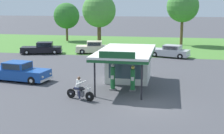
% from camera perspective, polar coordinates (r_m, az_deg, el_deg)
% --- Properties ---
extents(ground_plane, '(300.00, 300.00, 0.00)m').
position_cam_1_polar(ground_plane, '(19.86, 6.31, -6.93)').
color(ground_plane, '#424247').
extents(grass_verge_strip, '(120.00, 24.00, 0.01)m').
position_cam_1_polar(grass_verge_strip, '(49.21, 9.37, 4.04)').
color(grass_verge_strip, '#477A33').
rests_on(grass_verge_strip, ground).
extents(service_station_kiosk, '(4.11, 7.75, 3.26)m').
position_cam_1_polar(service_station_kiosk, '(25.23, 3.02, 0.99)').
color(service_station_kiosk, silver).
rests_on(service_station_kiosk, ground).
extents(gas_pump_nearside, '(0.44, 0.44, 2.00)m').
position_cam_1_polar(gas_pump_nearside, '(22.83, 0.15, -2.02)').
color(gas_pump_nearside, slate).
rests_on(gas_pump_nearside, ground).
extents(gas_pump_offside, '(0.44, 0.44, 1.90)m').
position_cam_1_polar(gas_pump_offside, '(22.61, 3.87, -2.31)').
color(gas_pump_offside, slate).
rests_on(gas_pump_offside, ground).
extents(motorcycle_with_rider, '(2.08, 0.89, 1.58)m').
position_cam_1_polar(motorcycle_with_rider, '(20.69, -6.02, -4.28)').
color(motorcycle_with_rider, black).
rests_on(motorcycle_with_rider, ground).
extents(featured_classic_sedan, '(5.35, 2.55, 1.58)m').
position_cam_1_polar(featured_classic_sedan, '(26.85, -16.79, -0.92)').
color(featured_classic_sedan, '#19479E').
rests_on(featured_classic_sedan, ground).
extents(parked_car_back_row_left, '(5.10, 3.09, 1.48)m').
position_cam_1_polar(parked_car_back_row_left, '(37.91, 10.71, 2.84)').
color(parked_car_back_row_left, '#B7B7BC').
rests_on(parked_car_back_row_left, ground).
extents(parked_car_second_row_spare, '(5.52, 3.01, 1.59)m').
position_cam_1_polar(parked_car_second_row_spare, '(40.41, -3.08, 3.58)').
color(parked_car_second_row_spare, beige).
rests_on(parked_car_second_row_spare, ground).
extents(parked_car_back_row_far_right, '(5.63, 3.31, 1.50)m').
position_cam_1_polar(parked_car_back_row_far_right, '(40.98, -12.83, 3.37)').
color(parked_car_back_row_far_right, black).
rests_on(parked_car_back_row_far_right, ground).
extents(bystander_admiring_sedan, '(0.34, 0.34, 1.70)m').
position_cam_1_polar(bystander_admiring_sedan, '(33.99, 4.61, 2.39)').
color(bystander_admiring_sedan, '#2D3351').
rests_on(bystander_admiring_sedan, ground).
extents(tree_oak_left, '(4.49, 4.49, 6.62)m').
position_cam_1_polar(tree_oak_left, '(54.80, -8.44, 9.38)').
color(tree_oak_left, brown).
rests_on(tree_oak_left, ground).
extents(tree_oak_far_left, '(4.95, 4.95, 8.50)m').
position_cam_1_polar(tree_oak_far_left, '(49.60, 12.92, 10.83)').
color(tree_oak_far_left, brown).
rests_on(tree_oak_far_left, ground).
extents(tree_oak_far_right, '(5.24, 5.24, 8.00)m').
position_cam_1_polar(tree_oak_far_right, '(48.81, -2.50, 10.24)').
color(tree_oak_far_right, brown).
rests_on(tree_oak_far_right, ground).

